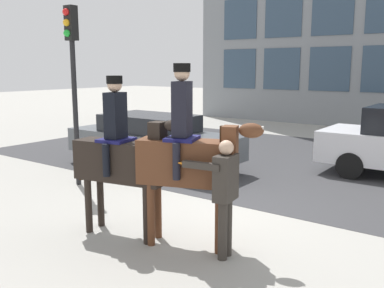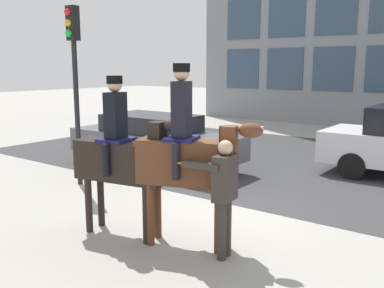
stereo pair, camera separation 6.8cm
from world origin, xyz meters
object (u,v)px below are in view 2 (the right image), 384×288
street_car_near_lane (154,139)px  traffic_light (74,67)px  pedestrian_bystander (224,190)px  mounted_horse_companion (189,157)px  mounted_horse_lead (122,156)px

street_car_near_lane → traffic_light: 2.93m
pedestrian_bystander → traffic_light: bearing=-22.9°
mounted_horse_companion → street_car_near_lane: size_ratio=0.56×
mounted_horse_lead → street_car_near_lane: size_ratio=0.52×
mounted_horse_lead → mounted_horse_companion: 1.10m
mounted_horse_lead → mounted_horse_companion: size_ratio=0.93×
mounted_horse_companion → traffic_light: (-4.01, 1.22, 1.27)m
pedestrian_bystander → traffic_light: 5.09m
mounted_horse_lead → pedestrian_bystander: bearing=-3.4°
mounted_horse_companion → pedestrian_bystander: (0.63, -0.05, -0.37)m
mounted_horse_lead → pedestrian_bystander: (1.70, 0.22, -0.29)m
mounted_horse_lead → traffic_light: traffic_light is taller
mounted_horse_companion → street_car_near_lane: mounted_horse_companion is taller
mounted_horse_lead → pedestrian_bystander: mounted_horse_lead is taller
mounted_horse_lead → traffic_light: 3.57m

